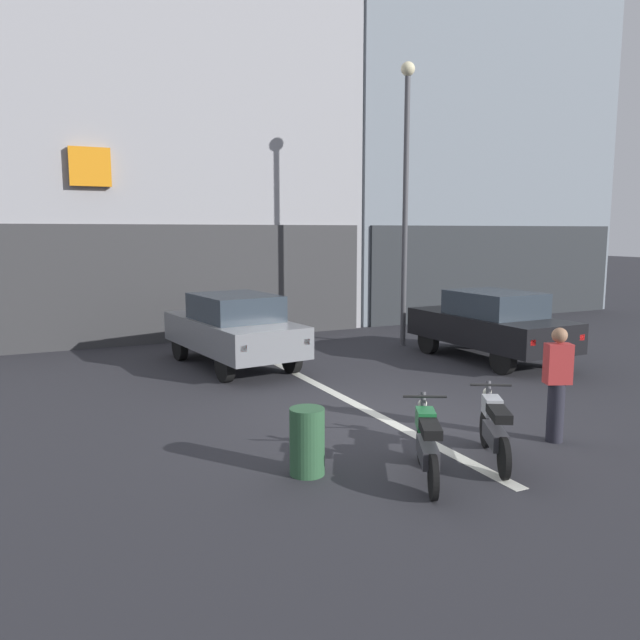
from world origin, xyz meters
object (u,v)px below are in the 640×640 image
car_black_parked_kerbside (491,323)px  motorcycle_green_row_leftmost (427,443)px  car_grey_crossing_near (233,328)px  car_white_down_street (233,290)px  trash_bin (307,441)px  street_lamp (406,178)px  person_by_motorcycles (557,384)px  motorcycle_silver_row_left_mid (494,428)px

car_black_parked_kerbside → motorcycle_green_row_leftmost: size_ratio=2.75×
car_grey_crossing_near → motorcycle_green_row_leftmost: bearing=-88.8°
car_white_down_street → trash_bin: bearing=-104.4°
car_grey_crossing_near → street_lamp: size_ratio=0.59×
street_lamp → person_by_motorcycles: size_ratio=4.33×
car_grey_crossing_near → trash_bin: bearing=-99.8°
trash_bin → car_grey_crossing_near: bearing=80.2°
motorcycle_silver_row_left_mid → person_by_motorcycles: person_by_motorcycles is taller
car_black_parked_kerbside → person_by_motorcycles: 5.76m
street_lamp → car_black_parked_kerbside: bearing=-73.3°
motorcycle_green_row_leftmost → trash_bin: size_ratio=1.77×
car_white_down_street → trash_bin: size_ratio=4.85×
car_white_down_street → motorcycle_green_row_leftmost: (-2.66, -16.05, -0.43)m
person_by_motorcycles → trash_bin: person_by_motorcycles is taller
person_by_motorcycles → street_lamp: bearing=73.2°
car_black_parked_kerbside → person_by_motorcycles: (-3.01, -4.91, -0.03)m
car_grey_crossing_near → trash_bin: size_ratio=5.04×
motorcycle_green_row_leftmost → motorcycle_silver_row_left_mid: (1.15, 0.11, 0.00)m
person_by_motorcycles → trash_bin: size_ratio=1.96×
car_black_parked_kerbside → motorcycle_silver_row_left_mid: (-4.34, -5.15, -0.43)m
car_black_parked_kerbside → person_by_motorcycles: person_by_motorcycles is taller
motorcycle_silver_row_left_mid → car_white_down_street: bearing=84.6°
car_white_down_street → motorcycle_green_row_leftmost: 16.28m
motorcycle_silver_row_left_mid → motorcycle_green_row_leftmost: bearing=-174.5°
car_white_down_street → trash_bin: 15.78m
car_grey_crossing_near → car_white_down_street: bearing=72.3°
street_lamp → person_by_motorcycles: street_lamp is taller
car_grey_crossing_near → street_lamp: bearing=6.8°
car_white_down_street → car_grey_crossing_near: bearing=-107.7°
car_white_down_street → car_black_parked_kerbside: bearing=-75.3°
motorcycle_silver_row_left_mid → trash_bin: 2.50m
street_lamp → motorcycle_green_row_leftmost: bearing=-121.2°
car_grey_crossing_near → motorcycle_silver_row_left_mid: bearing=-79.7°
street_lamp → motorcycle_green_row_leftmost: (-4.73, -7.80, -3.91)m
car_white_down_street → motorcycle_silver_row_left_mid: (-1.52, -15.94, -0.43)m
car_black_parked_kerbside → motorcycle_silver_row_left_mid: bearing=-130.1°
person_by_motorcycles → motorcycle_green_row_leftmost: bearing=-171.9°
car_grey_crossing_near → person_by_motorcycles: size_ratio=2.56×
person_by_motorcycles → trash_bin: 3.79m
car_white_down_street → motorcycle_silver_row_left_mid: bearing=-95.4°
car_black_parked_kerbside → person_by_motorcycles: size_ratio=2.48×
motorcycle_green_row_leftmost → motorcycle_silver_row_left_mid: same height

